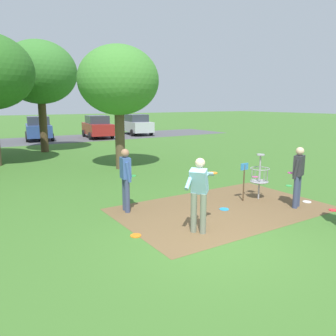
{
  "coord_description": "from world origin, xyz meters",
  "views": [
    {
      "loc": [
        -4.4,
        -5.1,
        2.91
      ],
      "look_at": [
        0.84,
        3.1,
        1.0
      ],
      "focal_mm": 35.88,
      "sensor_mm": 36.0,
      "label": 1
    }
  ],
  "objects_px": {
    "frisbee_by_tee": "(224,209)",
    "frisbee_near_basket": "(255,177)",
    "frisbee_scattered_a": "(333,210)",
    "tree_mid_right": "(40,73)",
    "parked_car_rightmost": "(137,124)",
    "parked_car_center_left": "(38,128)",
    "tree_mid_left": "(118,81)",
    "player_foreground_watching": "(199,190)",
    "parked_car_center_right": "(97,127)",
    "player_throwing": "(126,176)",
    "frisbee_mid_grass": "(289,186)",
    "disc_golf_basket": "(258,175)",
    "frisbee_far_left": "(307,202)",
    "player_waiting_left": "(298,174)",
    "frisbee_scattered_b": "(136,236)"
  },
  "relations": [
    {
      "from": "frisbee_by_tee",
      "to": "frisbee_scattered_a",
      "type": "distance_m",
      "value": 2.97
    },
    {
      "from": "frisbee_mid_grass",
      "to": "frisbee_far_left",
      "type": "xyz_separation_m",
      "value": [
        -1.19,
        -1.57,
        0.0
      ]
    },
    {
      "from": "parked_car_center_right",
      "to": "frisbee_near_basket",
      "type": "bearing_deg",
      "value": -90.81
    },
    {
      "from": "frisbee_scattered_b",
      "to": "player_throwing",
      "type": "bearing_deg",
      "value": 70.89
    },
    {
      "from": "player_foreground_watching",
      "to": "parked_car_center_left",
      "type": "distance_m",
      "value": 22.12
    },
    {
      "from": "player_foreground_watching",
      "to": "player_waiting_left",
      "type": "bearing_deg",
      "value": 0.16
    },
    {
      "from": "frisbee_far_left",
      "to": "player_waiting_left",
      "type": "bearing_deg",
      "value": -169.74
    },
    {
      "from": "frisbee_mid_grass",
      "to": "parked_car_center_right",
      "type": "height_order",
      "value": "parked_car_center_right"
    },
    {
      "from": "parked_car_center_right",
      "to": "parked_car_rightmost",
      "type": "height_order",
      "value": "same"
    },
    {
      "from": "parked_car_center_left",
      "to": "parked_car_rightmost",
      "type": "distance_m",
      "value": 8.54
    },
    {
      "from": "frisbee_by_tee",
      "to": "player_foreground_watching",
      "type": "bearing_deg",
      "value": -150.03
    },
    {
      "from": "parked_car_center_right",
      "to": "parked_car_rightmost",
      "type": "xyz_separation_m",
      "value": [
        4.06,
        0.77,
        0.0
      ]
    },
    {
      "from": "player_throwing",
      "to": "player_waiting_left",
      "type": "xyz_separation_m",
      "value": [
        4.19,
        -2.25,
        0.0
      ]
    },
    {
      "from": "parked_car_rightmost",
      "to": "player_throwing",
      "type": "bearing_deg",
      "value": -118.06
    },
    {
      "from": "frisbee_by_tee",
      "to": "tree_mid_left",
      "type": "bearing_deg",
      "value": 89.38
    },
    {
      "from": "frisbee_by_tee",
      "to": "frisbee_near_basket",
      "type": "bearing_deg",
      "value": 32.58
    },
    {
      "from": "frisbee_near_basket",
      "to": "parked_car_center_right",
      "type": "bearing_deg",
      "value": 89.19
    },
    {
      "from": "frisbee_scattered_b",
      "to": "parked_car_center_right",
      "type": "distance_m",
      "value": 21.7
    },
    {
      "from": "frisbee_scattered_a",
      "to": "tree_mid_left",
      "type": "height_order",
      "value": "tree_mid_left"
    },
    {
      "from": "tree_mid_left",
      "to": "parked_car_center_left",
      "type": "xyz_separation_m",
      "value": [
        -0.49,
        14.23,
        -2.88
      ]
    },
    {
      "from": "frisbee_mid_grass",
      "to": "disc_golf_basket",
      "type": "bearing_deg",
      "value": -166.25
    },
    {
      "from": "player_foreground_watching",
      "to": "tree_mid_right",
      "type": "bearing_deg",
      "value": 89.8
    },
    {
      "from": "player_waiting_left",
      "to": "parked_car_center_left",
      "type": "xyz_separation_m",
      "value": [
        -2.27,
        22.08,
        -0.05
      ]
    },
    {
      "from": "frisbee_near_basket",
      "to": "tree_mid_right",
      "type": "height_order",
      "value": "tree_mid_right"
    },
    {
      "from": "frisbee_scattered_b",
      "to": "parked_car_rightmost",
      "type": "relative_size",
      "value": 0.06
    },
    {
      "from": "frisbee_scattered_a",
      "to": "tree_mid_right",
      "type": "relative_size",
      "value": 0.03
    },
    {
      "from": "player_waiting_left",
      "to": "frisbee_near_basket",
      "type": "height_order",
      "value": "player_waiting_left"
    },
    {
      "from": "parked_car_center_left",
      "to": "player_throwing",
      "type": "bearing_deg",
      "value": -95.51
    },
    {
      "from": "frisbee_near_basket",
      "to": "tree_mid_left",
      "type": "height_order",
      "value": "tree_mid_left"
    },
    {
      "from": "frisbee_scattered_a",
      "to": "tree_mid_right",
      "type": "xyz_separation_m",
      "value": [
        -4.02,
        15.81,
        4.57
      ]
    },
    {
      "from": "player_waiting_left",
      "to": "frisbee_far_left",
      "type": "xyz_separation_m",
      "value": [
        0.69,
        0.13,
        -0.96
      ]
    },
    {
      "from": "frisbee_near_basket",
      "to": "parked_car_center_left",
      "type": "xyz_separation_m",
      "value": [
        -4.23,
        18.72,
        0.91
      ]
    },
    {
      "from": "frisbee_scattered_b",
      "to": "frisbee_by_tee",
      "type": "bearing_deg",
      "value": 6.9
    },
    {
      "from": "frisbee_by_tee",
      "to": "frisbee_mid_grass",
      "type": "height_order",
      "value": "same"
    },
    {
      "from": "player_foreground_watching",
      "to": "player_throwing",
      "type": "relative_size",
      "value": 1.0
    },
    {
      "from": "player_throwing",
      "to": "frisbee_by_tee",
      "type": "bearing_deg",
      "value": -29.65
    },
    {
      "from": "parked_car_center_left",
      "to": "tree_mid_left",
      "type": "bearing_deg",
      "value": -88.02
    },
    {
      "from": "player_waiting_left",
      "to": "frisbee_scattered_b",
      "type": "height_order",
      "value": "player_waiting_left"
    },
    {
      "from": "tree_mid_left",
      "to": "frisbee_near_basket",
      "type": "bearing_deg",
      "value": -50.18
    },
    {
      "from": "frisbee_by_tee",
      "to": "parked_car_center_right",
      "type": "height_order",
      "value": "parked_car_center_right"
    },
    {
      "from": "frisbee_by_tee",
      "to": "frisbee_mid_grass",
      "type": "distance_m",
      "value": 3.82
    },
    {
      "from": "disc_golf_basket",
      "to": "player_throwing",
      "type": "relative_size",
      "value": 0.81
    },
    {
      "from": "player_foreground_watching",
      "to": "frisbee_scattered_a",
      "type": "height_order",
      "value": "player_foreground_watching"
    },
    {
      "from": "tree_mid_left",
      "to": "tree_mid_right",
      "type": "relative_size",
      "value": 0.83
    },
    {
      "from": "player_foreground_watching",
      "to": "frisbee_scattered_b",
      "type": "relative_size",
      "value": 7.01
    },
    {
      "from": "tree_mid_left",
      "to": "tree_mid_right",
      "type": "bearing_deg",
      "value": 102.77
    },
    {
      "from": "frisbee_by_tee",
      "to": "parked_car_rightmost",
      "type": "relative_size",
      "value": 0.06
    },
    {
      "from": "player_waiting_left",
      "to": "tree_mid_right",
      "type": "height_order",
      "value": "tree_mid_right"
    },
    {
      "from": "frisbee_far_left",
      "to": "player_foreground_watching",
      "type": "bearing_deg",
      "value": -178.14
    },
    {
      "from": "disc_golf_basket",
      "to": "frisbee_near_basket",
      "type": "distance_m",
      "value": 3.26
    }
  ]
}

